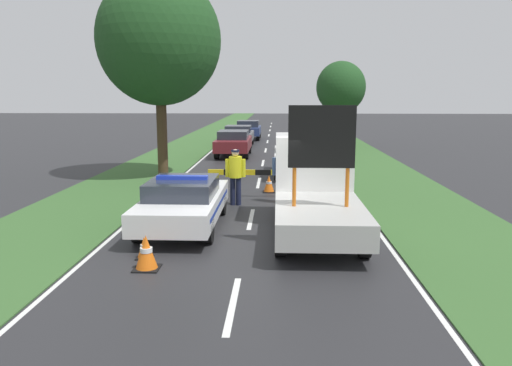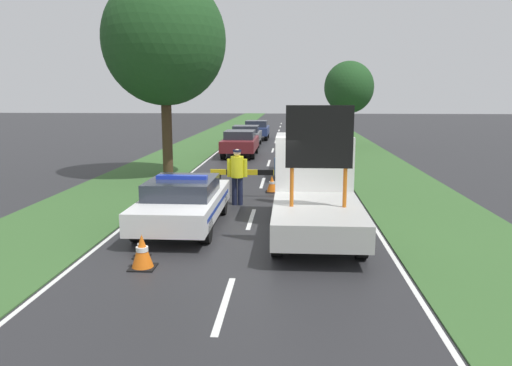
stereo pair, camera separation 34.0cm
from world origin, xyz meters
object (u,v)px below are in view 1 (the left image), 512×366
Objects in this scene: queued_car_wagon_maroon at (234,142)px; queued_car_hatch_blue at (248,129)px; work_truck at (315,186)px; roadside_tree_near_left at (341,88)px; traffic_cone_behind_barrier at (206,183)px; traffic_cone_centre_front at (269,184)px; pedestrian_civilian at (282,171)px; traffic_cone_near_police at (144,248)px; roadside_tree_near_right at (159,40)px; traffic_cone_near_truck at (146,252)px; queued_car_van_white at (295,157)px; police_officer at (235,172)px; traffic_cone_lane_edge at (189,194)px; road_barrier at (255,174)px; queued_car_suv_grey at (239,135)px; police_car at (184,202)px.

queued_car_hatch_blue reaches higher than queued_car_wagon_maroon.
queued_car_wagon_maroon is at bearing -77.87° from work_truck.
queued_car_hatch_blue is at bearing 141.90° from roadside_tree_near_left.
traffic_cone_centre_front is at bearing -7.43° from traffic_cone_behind_barrier.
roadside_tree_near_left is (4.07, 18.13, 2.88)m from pedestrian_civilian.
roadside_tree_near_left reaches higher than traffic_cone_near_police.
traffic_cone_near_truck is at bearing -78.80° from roadside_tree_near_right.
queued_car_van_white is at bearing 99.84° from queued_car_hatch_blue.
police_officer is 5.65m from traffic_cone_near_police.
traffic_cone_near_truck reaches higher than traffic_cone_lane_edge.
road_barrier is at bearing 72.13° from traffic_cone_near_police.
traffic_cone_centre_front is at bearing -143.77° from police_officer.
traffic_cone_centre_front is at bearing -35.50° from roadside_tree_near_right.
traffic_cone_near_truck is 6.37m from traffic_cone_lane_edge.
police_officer is 0.21× the size of roadside_tree_near_right.
work_truck is 11.10m from roadside_tree_near_right.
road_barrier is 7.73m from roadside_tree_near_right.
roadside_tree_near_right reaches higher than queued_car_wagon_maroon.
queued_car_hatch_blue reaches higher than queued_car_suv_grey.
police_officer is at bearing -115.43° from traffic_cone_centre_front.
traffic_cone_behind_barrier is 2.16m from traffic_cone_lane_edge.
police_car is 7.77× the size of traffic_cone_centre_front.
pedestrian_civilian is 0.46× the size of queued_car_hatch_blue.
police_officer is 1.53m from pedestrian_civilian.
traffic_cone_near_truck is 8.51m from traffic_cone_behind_barrier.
queued_car_wagon_maroon is (-3.50, 15.49, -0.36)m from work_truck.
traffic_cone_near_truck is 0.17× the size of queued_car_van_white.
roadside_tree_near_left is at bearing 73.47° from traffic_cone_near_police.
traffic_cone_lane_edge is (-3.90, 3.07, -0.88)m from work_truck.
police_car is at bearing -106.59° from road_barrier.
road_barrier is at bearing 96.31° from queued_car_suv_grey.
roadside_tree_near_left is 0.68× the size of roadside_tree_near_right.
traffic_cone_centre_front is at bearing -75.89° from work_truck.
police_officer is 2.52× the size of traffic_cone_near_truck.
police_officer is 3.73× the size of traffic_cone_near_police.
pedestrian_civilian is 18.81m from roadside_tree_near_left.
queued_car_van_white is (3.62, 11.43, 0.57)m from traffic_cone_near_police.
traffic_cone_lane_edge is 23.31m from queued_car_hatch_blue.
work_truck is at bearing 34.23° from traffic_cone_near_police.
police_car is 3.50m from work_truck.
traffic_cone_centre_front is (-1.29, 4.91, -0.84)m from work_truck.
work_truck is at bearing 99.80° from queued_car_suv_grey.
queued_car_wagon_maroon is 9.41m from roadside_tree_near_left.
police_car is at bearing 39.28° from police_officer.
traffic_cone_lane_edge is 19.88m from roadside_tree_near_left.
pedestrian_civilian is 3.30× the size of traffic_cone_lane_edge.
traffic_cone_lane_edge is 0.10× the size of roadside_tree_near_left.
roadside_tree_near_left reaches higher than police_car.
roadside_tree_near_right reaches higher than traffic_cone_lane_edge.
traffic_cone_lane_edge is (-0.04, 5.70, 0.03)m from traffic_cone_near_police.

